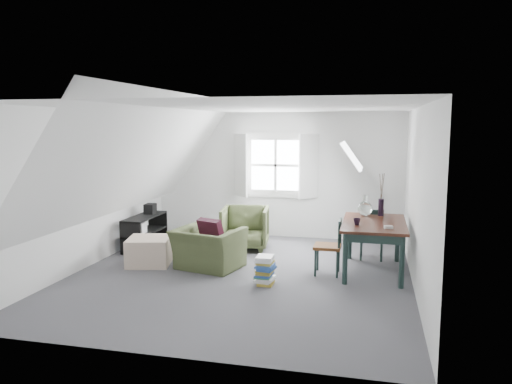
% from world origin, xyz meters
% --- Properties ---
extents(floor, '(5.50, 5.50, 0.00)m').
position_xyz_m(floor, '(0.00, 0.00, 0.00)').
color(floor, '#4B4B50').
rests_on(floor, ground).
extents(ceiling, '(5.50, 5.50, 0.00)m').
position_xyz_m(ceiling, '(0.00, 0.00, 2.50)').
color(ceiling, white).
rests_on(ceiling, wall_back).
extents(wall_back, '(5.00, 0.00, 5.00)m').
position_xyz_m(wall_back, '(0.00, 2.75, 1.25)').
color(wall_back, silver).
rests_on(wall_back, ground).
extents(wall_front, '(5.00, 0.00, 5.00)m').
position_xyz_m(wall_front, '(0.00, -2.75, 1.25)').
color(wall_front, silver).
rests_on(wall_front, ground).
extents(wall_left, '(0.00, 5.50, 5.50)m').
position_xyz_m(wall_left, '(-2.50, 0.00, 1.25)').
color(wall_left, silver).
rests_on(wall_left, ground).
extents(wall_right, '(0.00, 5.50, 5.50)m').
position_xyz_m(wall_right, '(2.50, 0.00, 1.25)').
color(wall_right, silver).
rests_on(wall_right, ground).
extents(slope_left, '(3.19, 5.50, 4.48)m').
position_xyz_m(slope_left, '(-1.55, 0.00, 1.78)').
color(slope_left, white).
rests_on(slope_left, wall_left).
extents(slope_right, '(3.19, 5.50, 4.48)m').
position_xyz_m(slope_right, '(1.55, 0.00, 1.78)').
color(slope_right, white).
rests_on(slope_right, wall_right).
extents(dormer_window, '(1.71, 0.35, 1.30)m').
position_xyz_m(dormer_window, '(0.00, 2.68, 1.45)').
color(dormer_window, white).
rests_on(dormer_window, wall_back).
extents(skylight, '(0.35, 0.75, 0.47)m').
position_xyz_m(skylight, '(1.55, 1.30, 1.75)').
color(skylight, white).
rests_on(skylight, slope_right).
extents(armchair_near, '(1.16, 1.07, 0.64)m').
position_xyz_m(armchair_near, '(-0.59, 0.23, 0.00)').
color(armchair_near, '#3E4927').
rests_on(armchair_near, floor).
extents(armchair_far, '(0.93, 0.95, 0.77)m').
position_xyz_m(armchair_far, '(-0.35, 1.60, 0.00)').
color(armchair_far, '#3E4927').
rests_on(armchair_far, floor).
extents(throw_pillow, '(0.48, 0.38, 0.44)m').
position_xyz_m(throw_pillow, '(-0.59, 0.38, 0.56)').
color(throw_pillow, '#3A0F20').
rests_on(throw_pillow, armchair_near).
extents(ottoman, '(0.80, 0.80, 0.44)m').
position_xyz_m(ottoman, '(-1.60, 0.23, 0.22)').
color(ottoman, '#C3AB96').
rests_on(ottoman, floor).
extents(dining_table, '(0.94, 1.57, 0.79)m').
position_xyz_m(dining_table, '(1.94, 0.63, 0.68)').
color(dining_table, black).
rests_on(dining_table, floor).
extents(demijohn, '(0.24, 0.24, 0.33)m').
position_xyz_m(demijohn, '(1.79, 1.08, 0.92)').
color(demijohn, silver).
rests_on(demijohn, dining_table).
extents(vase_twigs, '(0.09, 0.10, 0.69)m').
position_xyz_m(vase_twigs, '(2.04, 1.18, 0.94)').
color(vase_twigs, black).
rests_on(vase_twigs, dining_table).
extents(cup, '(0.13, 0.13, 0.10)m').
position_xyz_m(cup, '(1.69, 0.33, 0.79)').
color(cup, black).
rests_on(cup, dining_table).
extents(paper_box, '(0.13, 0.10, 0.04)m').
position_xyz_m(paper_box, '(2.14, 0.18, 0.81)').
color(paper_box, white).
rests_on(paper_box, dining_table).
extents(dining_chair_far, '(0.41, 0.41, 0.88)m').
position_xyz_m(dining_chair_far, '(1.91, 1.38, 0.46)').
color(dining_chair_far, '#5E2F12').
rests_on(dining_chair_far, floor).
extents(dining_chair_near, '(0.40, 0.40, 0.85)m').
position_xyz_m(dining_chair_near, '(1.30, 0.36, 0.44)').
color(dining_chair_near, '#5E2F12').
rests_on(dining_chair_near, floor).
extents(media_shelf, '(0.39, 1.16, 0.60)m').
position_xyz_m(media_shelf, '(-2.17, 1.21, 0.27)').
color(media_shelf, black).
rests_on(media_shelf, floor).
extents(electronics_box, '(0.20, 0.26, 0.20)m').
position_xyz_m(electronics_box, '(-2.17, 1.50, 0.68)').
color(electronics_box, black).
rests_on(electronics_box, media_shelf).
extents(magazine_stack, '(0.30, 0.36, 0.40)m').
position_xyz_m(magazine_stack, '(0.45, -0.33, 0.20)').
color(magazine_stack, '#B29933').
rests_on(magazine_stack, floor).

